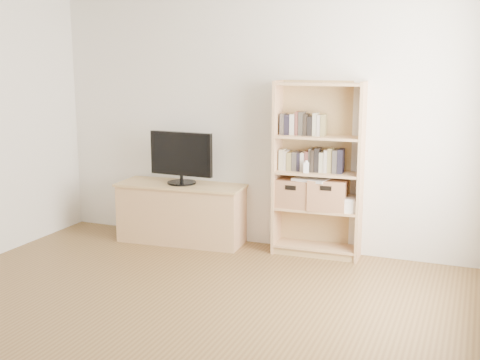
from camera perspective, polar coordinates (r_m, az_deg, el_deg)
The scene contains 12 objects.
floor at distance 4.36m, azimuth -10.37°, elevation -14.90°, with size 4.50×5.00×0.01m, color brown.
back_wall at distance 6.19m, azimuth 1.64°, elevation 5.64°, with size 4.50×0.02×2.60m, color white.
tv_stand at distance 6.45m, azimuth -5.49°, elevation -3.20°, with size 1.32×0.49×0.60m, color tan.
bookshelf at distance 5.91m, azimuth 7.40°, elevation 0.95°, with size 0.86×0.31×1.72m, color tan.
television at distance 6.32m, azimuth -5.60°, elevation 2.14°, with size 0.71×0.05×0.56m, color black.
books_row_mid at distance 5.91m, azimuth 7.47°, elevation 1.85°, with size 0.82×0.16×0.22m, color #B7B192.
books_row_upper at distance 5.90m, azimuth 5.73°, elevation 5.26°, with size 0.39×0.14×0.20m, color #B7B192.
baby_monitor at distance 5.83m, azimuth 6.29°, elevation 1.16°, with size 0.05×0.03×0.10m, color white.
basket_left at distance 6.00m, azimuth 5.20°, elevation -1.21°, with size 0.34×0.28×0.28m, color #AA714D.
basket_right at distance 5.93m, azimuth 8.33°, elevation -1.34°, with size 0.36×0.30×0.30m, color #AA714D.
laptop at distance 5.91m, azimuth 6.79°, elevation 0.07°, with size 0.33×0.23×0.03m, color white.
magazine_stack at distance 5.91m, azimuth 10.12°, elevation -2.35°, with size 0.17×0.24×0.11m, color silver.
Camera 1 is at (2.14, -3.28, 1.91)m, focal length 45.00 mm.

